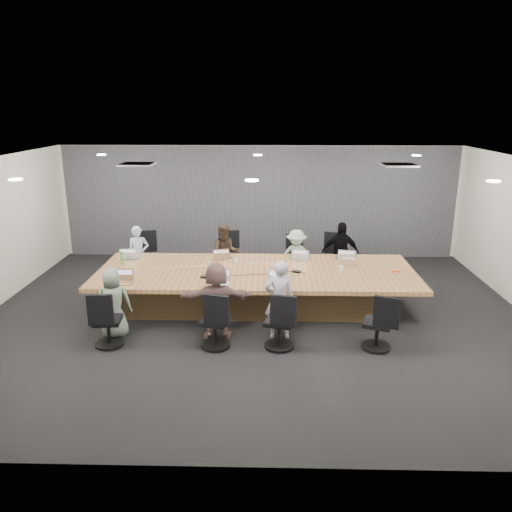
{
  "coord_description": "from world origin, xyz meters",
  "views": [
    {
      "loc": [
        0.22,
        -8.47,
        3.72
      ],
      "look_at": [
        0.0,
        0.4,
        1.05
      ],
      "focal_mm": 35.0,
      "sensor_mm": 36.0,
      "label": 1
    }
  ],
  "objects_px": {
    "chair_0": "(143,259)",
    "person_0": "(139,255)",
    "stapler": "(279,281)",
    "laptop_1": "(224,257)",
    "laptop_4": "(122,283)",
    "chair_6": "(279,326)",
    "canvas_bag": "(348,262)",
    "chair_1": "(227,259)",
    "chair_3": "(337,261)",
    "chair_5": "(215,325)",
    "mug_brown": "(113,271)",
    "person_1": "(226,254)",
    "chair_7": "(377,327)",
    "bottle_clear": "(209,267)",
    "laptop_3": "(344,258)",
    "laptop_5": "(220,284)",
    "snack_packet": "(396,271)",
    "laptop_6": "(279,284)",
    "person_4": "(113,303)",
    "person_3": "(340,253)",
    "bottle_green_right": "(283,269)",
    "chair_2": "(295,262)",
    "person_5": "(217,301)",
    "laptop_2": "(298,258)",
    "laptop_0": "(132,256)",
    "bottle_green_left": "(122,258)",
    "chair_4": "(108,325)",
    "person_6": "(279,300)",
    "person_2": "(296,257)"
  },
  "relations": [
    {
      "from": "chair_0",
      "to": "person_0",
      "type": "distance_m",
      "value": 0.41
    },
    {
      "from": "chair_0",
      "to": "stapler",
      "type": "bearing_deg",
      "value": 128.03
    },
    {
      "from": "laptop_1",
      "to": "laptop_4",
      "type": "xyz_separation_m",
      "value": [
        -1.65,
        -1.6,
        0.0
      ]
    },
    {
      "from": "chair_6",
      "to": "canvas_bag",
      "type": "distance_m",
      "value": 2.51
    },
    {
      "from": "chair_1",
      "to": "chair_3",
      "type": "bearing_deg",
      "value": 174.09
    },
    {
      "from": "chair_5",
      "to": "mug_brown",
      "type": "bearing_deg",
      "value": 158.15
    },
    {
      "from": "person_1",
      "to": "stapler",
      "type": "distance_m",
      "value": 2.29
    },
    {
      "from": "laptop_4",
      "to": "mug_brown",
      "type": "bearing_deg",
      "value": 121.38
    },
    {
      "from": "chair_6",
      "to": "mug_brown",
      "type": "distance_m",
      "value": 3.41
    },
    {
      "from": "chair_7",
      "to": "bottle_clear",
      "type": "bearing_deg",
      "value": 171.25
    },
    {
      "from": "person_1",
      "to": "laptop_3",
      "type": "relative_size",
      "value": 3.75
    },
    {
      "from": "laptop_5",
      "to": "stapler",
      "type": "xyz_separation_m",
      "value": [
        1.03,
        0.15,
        0.02
      ]
    },
    {
      "from": "snack_packet",
      "to": "laptop_6",
      "type": "bearing_deg",
      "value": -160.5
    },
    {
      "from": "chair_0",
      "to": "laptop_6",
      "type": "height_order",
      "value": "chair_0"
    },
    {
      "from": "person_0",
      "to": "person_4",
      "type": "xyz_separation_m",
      "value": [
        0.26,
        -2.7,
        -0.03
      ]
    },
    {
      "from": "person_3",
      "to": "bottle_green_right",
      "type": "relative_size",
      "value": 5.62
    },
    {
      "from": "chair_2",
      "to": "chair_3",
      "type": "xyz_separation_m",
      "value": [
        0.94,
        0.0,
        0.04
      ]
    },
    {
      "from": "laptop_5",
      "to": "laptop_6",
      "type": "height_order",
      "value": "same"
    },
    {
      "from": "person_5",
      "to": "bottle_clear",
      "type": "height_order",
      "value": "person_5"
    },
    {
      "from": "chair_2",
      "to": "bottle_clear",
      "type": "distance_m",
      "value": 2.56
    },
    {
      "from": "stapler",
      "to": "person_1",
      "type": "bearing_deg",
      "value": 97.94
    },
    {
      "from": "person_3",
      "to": "laptop_3",
      "type": "distance_m",
      "value": 0.55
    },
    {
      "from": "chair_7",
      "to": "bottle_clear",
      "type": "height_order",
      "value": "bottle_clear"
    },
    {
      "from": "chair_1",
      "to": "chair_2",
      "type": "relative_size",
      "value": 1.18
    },
    {
      "from": "chair_2",
      "to": "bottle_clear",
      "type": "xyz_separation_m",
      "value": [
        -1.71,
        -1.84,
        0.47
      ]
    },
    {
      "from": "laptop_6",
      "to": "chair_1",
      "type": "bearing_deg",
      "value": 124.79
    },
    {
      "from": "person_3",
      "to": "canvas_bag",
      "type": "height_order",
      "value": "person_3"
    },
    {
      "from": "person_1",
      "to": "laptop_2",
      "type": "xyz_separation_m",
      "value": [
        1.52,
        -0.55,
        0.09
      ]
    },
    {
      "from": "laptop_0",
      "to": "laptop_2",
      "type": "height_order",
      "value": "same"
    },
    {
      "from": "chair_6",
      "to": "laptop_1",
      "type": "distance_m",
      "value": 2.76
    },
    {
      "from": "laptop_4",
      "to": "bottle_green_left",
      "type": "bearing_deg",
      "value": 106.52
    },
    {
      "from": "chair_4",
      "to": "bottle_clear",
      "type": "relative_size",
      "value": 3.54
    },
    {
      "from": "person_1",
      "to": "bottle_green_right",
      "type": "xyz_separation_m",
      "value": [
        1.19,
        -1.66,
        0.21
      ]
    },
    {
      "from": "stapler",
      "to": "snack_packet",
      "type": "height_order",
      "value": "stapler"
    },
    {
      "from": "laptop_3",
      "to": "chair_6",
      "type": "bearing_deg",
      "value": 69.45
    },
    {
      "from": "person_0",
      "to": "laptop_1",
      "type": "height_order",
      "value": "person_0"
    },
    {
      "from": "person_6",
      "to": "bottle_green_left",
      "type": "distance_m",
      "value": 3.5
    },
    {
      "from": "chair_7",
      "to": "bottle_green_left",
      "type": "xyz_separation_m",
      "value": [
        -4.61,
        2.03,
        0.5
      ]
    },
    {
      "from": "person_0",
      "to": "person_2",
      "type": "height_order",
      "value": "person_0"
    },
    {
      "from": "person_3",
      "to": "laptop_3",
      "type": "xyz_separation_m",
      "value": [
        0.0,
        -0.55,
        0.06
      ]
    },
    {
      "from": "chair_0",
      "to": "chair_3",
      "type": "relative_size",
      "value": 1.03
    },
    {
      "from": "chair_0",
      "to": "chair_2",
      "type": "bearing_deg",
      "value": 166.06
    },
    {
      "from": "snack_packet",
      "to": "person_1",
      "type": "bearing_deg",
      "value": 157.56
    },
    {
      "from": "chair_4",
      "to": "laptop_4",
      "type": "xyz_separation_m",
      "value": [
        0.0,
        0.9,
        0.39
      ]
    },
    {
      "from": "chair_3",
      "to": "chair_4",
      "type": "xyz_separation_m",
      "value": [
        -4.11,
        -3.4,
        -0.05
      ]
    },
    {
      "from": "person_5",
      "to": "laptop_5",
      "type": "xyz_separation_m",
      "value": [
        0.0,
        0.55,
        0.09
      ]
    },
    {
      "from": "person_2",
      "to": "stapler",
      "type": "height_order",
      "value": "person_2"
    },
    {
      "from": "laptop_2",
      "to": "snack_packet",
      "type": "height_order",
      "value": "snack_packet"
    },
    {
      "from": "person_4",
      "to": "chair_7",
      "type": "bearing_deg",
      "value": 163.28
    },
    {
      "from": "laptop_1",
      "to": "mug_brown",
      "type": "xyz_separation_m",
      "value": [
        -1.96,
        -1.06,
        0.04
      ]
    }
  ]
}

